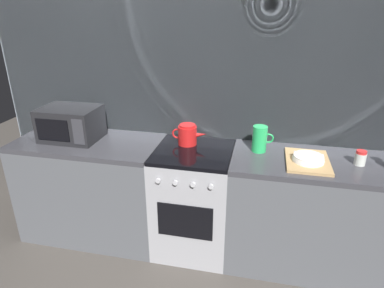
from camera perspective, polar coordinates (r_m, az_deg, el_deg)
ground_plane at (r=3.05m, az=0.26°, el=-16.70°), size 8.00×8.00×0.00m
back_wall at (r=2.77m, az=1.73°, el=7.28°), size 3.60×0.05×2.40m
counter_left at (r=3.08m, az=-16.47°, el=-7.23°), size 1.20×0.60×0.90m
stove_unit at (r=2.79m, az=0.28°, el=-9.56°), size 0.60×0.63×0.90m
counter_right at (r=2.77m, az=19.14°, el=-11.16°), size 1.20×0.60×0.90m
microwave at (r=2.92m, az=-20.02°, el=3.32°), size 0.46×0.35×0.27m
kettle at (r=2.66m, az=-0.77°, el=1.62°), size 0.28×0.15×0.17m
pitcher at (r=2.57m, az=11.51°, el=0.87°), size 0.16×0.11×0.20m
dish_pile at (r=2.50m, az=19.20°, el=-2.57°), size 0.30×0.40×0.07m
spice_jar at (r=2.61m, az=26.85°, el=-2.13°), size 0.08×0.08×0.10m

